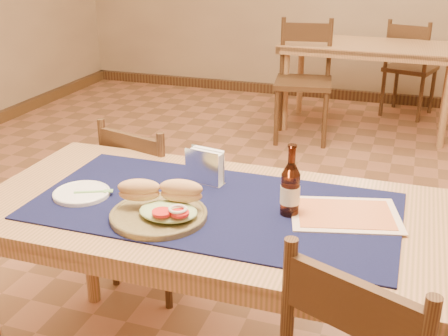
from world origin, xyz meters
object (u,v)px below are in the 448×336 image
(sandwich_plate, at_px, (161,208))
(chair_main_far, at_px, (155,202))
(main_table, at_px, (214,228))
(beer_bottle, at_px, (290,189))
(napkin_holder, at_px, (205,167))
(back_table, at_px, (370,54))

(sandwich_plate, bearing_deg, chair_main_far, 117.82)
(main_table, distance_m, beer_bottle, 0.31)
(main_table, bearing_deg, napkin_holder, 120.00)
(chair_main_far, distance_m, napkin_holder, 0.67)
(main_table, distance_m, napkin_holder, 0.24)
(beer_bottle, bearing_deg, napkin_holder, 157.17)
(chair_main_far, distance_m, beer_bottle, 0.99)
(chair_main_far, height_order, beer_bottle, beer_bottle)
(main_table, height_order, beer_bottle, beer_bottle)
(main_table, xyz_separation_m, chair_main_far, (-0.49, 0.55, -0.23))
(beer_bottle, xyz_separation_m, napkin_holder, (-0.34, 0.14, -0.03))
(beer_bottle, bearing_deg, sandwich_plate, -157.36)
(chair_main_far, bearing_deg, main_table, -48.13)
(main_table, relative_size, chair_main_far, 1.88)
(back_table, height_order, beer_bottle, beer_bottle)
(sandwich_plate, xyz_separation_m, beer_bottle, (0.38, 0.16, 0.06))
(main_table, bearing_deg, chair_main_far, 131.87)
(back_table, xyz_separation_m, napkin_holder, (-0.30, -3.18, 0.15))
(chair_main_far, xyz_separation_m, beer_bottle, (0.74, -0.53, 0.40))
(back_table, xyz_separation_m, chair_main_far, (-0.70, -2.79, -0.23))
(sandwich_plate, relative_size, beer_bottle, 1.31)
(chair_main_far, relative_size, napkin_holder, 5.55)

